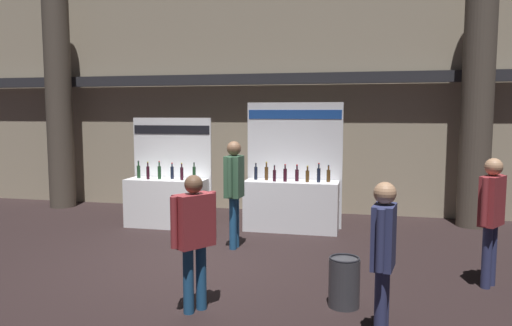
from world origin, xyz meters
The scene contains 9 objects.
ground_plane centered at (0.00, 0.00, 0.00)m, with size 29.12×29.12×0.00m, color black.
hall_colonnade centered at (0.00, 4.25, 2.77)m, with size 14.56×1.22×5.59m.
exhibitor_booth_0 centered at (-1.37, 2.23, 0.58)m, with size 1.70×0.66×2.21m.
exhibitor_booth_1 centered at (1.16, 2.46, 0.62)m, with size 1.92×0.66×2.52m.
trash_bin centered at (2.35, -1.19, 0.30)m, with size 0.37×0.37×0.61m.
visitor_1 centered at (4.21, -0.08, 1.03)m, with size 0.39×0.50×1.73m.
visitor_2 centered at (0.40, 0.95, 1.11)m, with size 0.28×0.52×1.84m.
visitor_3 centered at (2.76, -2.11, 0.97)m, with size 0.26×0.52×1.66m.
visitor_4 centered at (0.66, -1.72, 0.97)m, with size 0.45×0.53×1.61m.
Camera 1 is at (2.58, -6.93, 2.33)m, focal length 34.19 mm.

